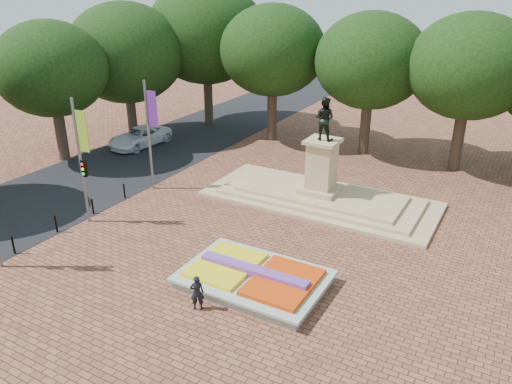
% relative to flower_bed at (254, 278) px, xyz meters
% --- Properties ---
extents(ground, '(90.00, 90.00, 0.00)m').
position_rel_flower_bed_xyz_m(ground, '(-1.03, 2.00, -0.38)').
color(ground, brown).
rests_on(ground, ground).
extents(asphalt_street, '(9.00, 90.00, 0.02)m').
position_rel_flower_bed_xyz_m(asphalt_street, '(-16.03, 7.00, -0.37)').
color(asphalt_street, black).
rests_on(asphalt_street, ground).
extents(flower_bed, '(6.30, 4.30, 0.91)m').
position_rel_flower_bed_xyz_m(flower_bed, '(0.00, 0.00, 0.00)').
color(flower_bed, gray).
rests_on(flower_bed, ground).
extents(monument, '(14.00, 6.00, 6.40)m').
position_rel_flower_bed_xyz_m(monument, '(-1.03, 10.00, 0.50)').
color(monument, tan).
rests_on(monument, ground).
extents(tree_row_back, '(44.80, 8.80, 10.43)m').
position_rel_flower_bed_xyz_m(tree_row_back, '(1.31, 20.00, 6.29)').
color(tree_row_back, '#35241C').
rests_on(tree_row_back, ground).
extents(tree_row_street, '(8.40, 25.40, 9.98)m').
position_rel_flower_bed_xyz_m(tree_row_street, '(-20.53, 6.67, 6.01)').
color(tree_row_street, '#35241C').
rests_on(tree_row_street, ground).
extents(banner_poles, '(0.88, 11.17, 7.00)m').
position_rel_flower_bed_xyz_m(banner_poles, '(-11.10, 0.69, 3.50)').
color(banner_poles, slate).
rests_on(banner_poles, ground).
extents(bollard_row, '(0.12, 13.12, 0.98)m').
position_rel_flower_bed_xyz_m(bollard_row, '(-11.73, 0.50, 0.15)').
color(bollard_row, black).
rests_on(bollard_row, ground).
extents(van, '(2.87, 5.67, 1.54)m').
position_rel_flower_bed_xyz_m(van, '(-18.00, 12.92, 0.39)').
color(van, white).
rests_on(van, ground).
extents(pedestrian, '(0.69, 0.64, 1.57)m').
position_rel_flower_bed_xyz_m(pedestrian, '(-1.19, -2.61, 0.41)').
color(pedestrian, black).
rests_on(pedestrian, ground).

